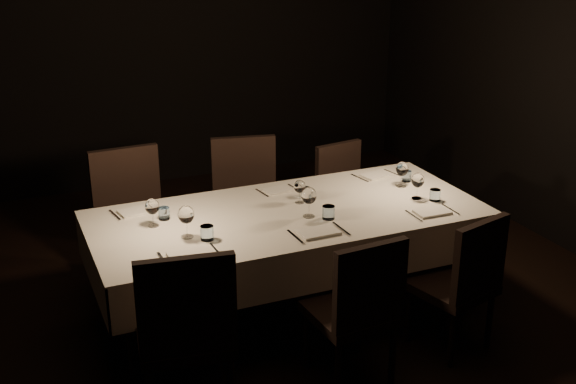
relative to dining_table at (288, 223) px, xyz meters
name	(u,v)px	position (x,y,z in m)	size (l,w,h in m)	color
room	(288,100)	(0.00, 0.00, 0.81)	(5.01, 6.01, 3.01)	black
dining_table	(288,223)	(0.00, 0.00, 0.00)	(2.52, 1.12, 0.76)	black
chair_near_left	(186,329)	(-0.91, -0.78, -0.13)	(0.56, 0.56, 1.02)	black
place_setting_near_left	(192,231)	(-0.70, -0.22, 0.15)	(0.36, 0.42, 0.20)	silver
chair_near_center	(358,305)	(0.06, -0.85, -0.17)	(0.47, 0.47, 0.93)	black
place_setting_near_center	(316,210)	(0.10, -0.22, 0.15)	(0.36, 0.42, 0.20)	silver
chair_near_right	(463,278)	(0.81, -0.79, -0.18)	(0.53, 0.53, 0.91)	black
place_setting_near_right	(426,193)	(0.90, -0.22, 0.15)	(0.32, 0.40, 0.18)	silver
chair_far_left	(132,215)	(-0.84, 0.84, -0.13)	(0.51, 0.51, 1.02)	black
place_setting_far_left	(150,210)	(-0.84, 0.22, 0.14)	(0.33, 0.40, 0.18)	silver
chair_far_center	(247,200)	(0.01, 0.82, -0.14)	(0.58, 0.58, 1.01)	black
place_setting_far_center	(294,189)	(0.14, 0.22, 0.14)	(0.30, 0.39, 0.16)	silver
chair_far_right	(345,192)	(0.85, 0.83, -0.20)	(0.48, 0.48, 0.86)	black
place_setting_far_right	(395,173)	(0.92, 0.22, 0.15)	(0.34, 0.40, 0.18)	silver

